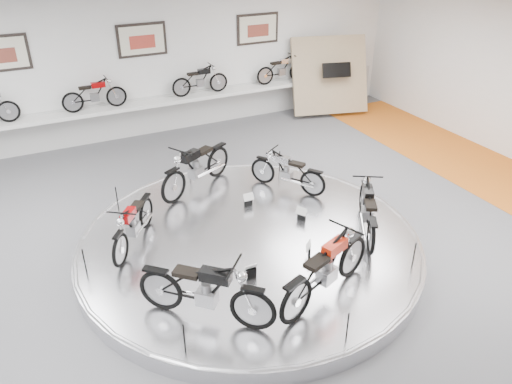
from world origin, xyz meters
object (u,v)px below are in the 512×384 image
display_platform (250,245)px  bike_f (368,209)px  bike_b (196,166)px  bike_d (205,290)px  bike_a (287,171)px  bike_e (327,268)px  shelf (151,103)px  bike_c (133,223)px

display_platform → bike_f: bearing=-20.7°
bike_b → bike_d: bearing=42.0°
bike_a → bike_d: 4.32m
bike_b → bike_e: same height
bike_b → shelf: bearing=-122.0°
bike_e → bike_f: size_ratio=1.11×
bike_d → bike_e: bike_e is taller
display_platform → bike_b: 2.40m
shelf → bike_c: bike_c is taller
shelf → bike_d: size_ratio=5.99×
shelf → bike_b: size_ratio=5.86×
bike_a → bike_f: bearing=159.4°
bike_b → bike_c: 2.36m
bike_a → bike_b: size_ratio=0.82×
shelf → bike_a: (1.58, -5.03, -0.25)m
bike_b → bike_f: (2.27, -3.07, -0.06)m
display_platform → bike_a: (1.58, 1.37, 0.60)m
bike_e → bike_a: bearing=48.9°
display_platform → bike_d: bike_d is taller
bike_a → bike_e: 3.60m
bike_f → bike_d: bearing=134.4°
bike_a → bike_b: 1.99m
bike_b → bike_f: 3.82m
bike_f → bike_e: bearing=156.2°
bike_c → bike_e: bearing=75.7°
bike_a → bike_b: bearing=28.9°
display_platform → shelf: size_ratio=0.58×
bike_d → bike_f: (3.59, 0.86, -0.04)m
bike_e → bike_f: bike_e is taller
bike_c → bike_d: size_ratio=0.85×
bike_b → bike_a: bearing=123.2°
bike_f → bike_b: bearing=67.4°
display_platform → bike_b: bearing=94.6°
display_platform → shelf: bearing=90.0°
bike_b → bike_f: bike_b is taller
bike_a → bike_e: bike_e is taller
bike_d → shelf: bearing=122.9°
bike_c → bike_b: bearing=166.3°
bike_a → bike_f: bike_f is taller
bike_b → bike_e: (0.53, -4.30, 0.00)m
bike_a → bike_c: (-3.55, -0.62, 0.01)m
bike_c → bike_f: size_ratio=0.93×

